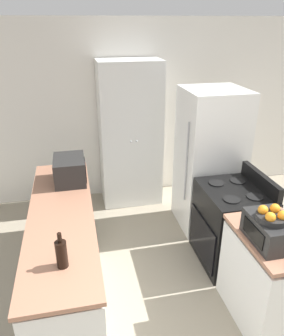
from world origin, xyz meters
TOP-DOWN VIEW (x-y plane):
  - wall_back at (0.00, 3.25)m, footprint 7.00×0.06m
  - counter_left at (-0.89, 1.25)m, footprint 0.60×2.31m
  - counter_right at (0.89, 0.51)m, footprint 0.60×0.82m
  - pantry_cabinet at (0.08, 2.95)m, footprint 0.86×0.54m
  - stove at (0.91, 1.32)m, footprint 0.66×0.77m
  - refrigerator at (0.95, 2.11)m, footprint 0.75×0.73m
  - microwave at (-0.78, 1.91)m, footprint 0.34×0.45m
  - wine_bottle at (-0.86, 0.51)m, footprint 0.08×0.08m
  - toaster_oven at (0.76, 0.45)m, footprint 0.30×0.43m
  - fruit_bowl at (0.75, 0.44)m, footprint 0.25×0.25m

SIDE VIEW (x-z plane):
  - counter_left at x=-0.89m, z-range -0.02..0.89m
  - counter_right at x=0.89m, z-range -0.02..0.89m
  - stove at x=0.91m, z-range -0.07..0.99m
  - refrigerator at x=0.95m, z-range 0.00..1.82m
  - toaster_oven at x=0.76m, z-range 0.90..1.12m
  - wine_bottle at x=-0.86m, z-range 0.87..1.16m
  - pantry_cabinet at x=0.08m, z-range 0.00..2.08m
  - microwave at x=-0.78m, z-range 0.90..1.18m
  - fruit_bowl at x=0.75m, z-range 1.11..1.22m
  - wall_back at x=0.00m, z-range 0.00..2.60m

